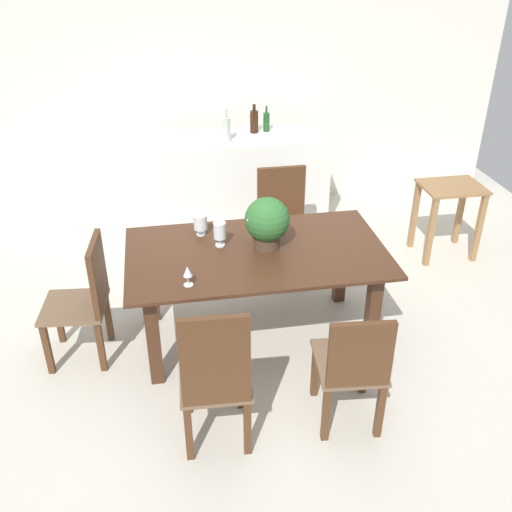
{
  "coord_description": "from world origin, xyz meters",
  "views": [
    {
      "loc": [
        -0.64,
        -3.59,
        2.84
      ],
      "look_at": [
        0.02,
        0.13,
        0.65
      ],
      "focal_mm": 40.64,
      "sensor_mm": 36.0,
      "label": 1
    }
  ],
  "objects_px": {
    "crystal_vase_left": "(220,232)",
    "side_table": "(449,205)",
    "chair_far_right": "(283,215)",
    "wine_bottle_clear": "(254,121)",
    "chair_near_left": "(215,376)",
    "flower_centerpiece": "(267,222)",
    "chair_head_end": "(87,296)",
    "wine_bottle_amber": "(266,122)",
    "wine_bottle_green": "(226,129)",
    "kitchen_counter": "(232,182)",
    "wine_glass": "(188,272)",
    "chair_near_right": "(353,365)",
    "crystal_vase_center_near": "(200,223)",
    "dining_table": "(257,267)"
  },
  "relations": [
    {
      "from": "crystal_vase_left",
      "to": "side_table",
      "type": "distance_m",
      "value": 2.45
    },
    {
      "from": "chair_far_right",
      "to": "wine_bottle_clear",
      "type": "bearing_deg",
      "value": 94.59
    },
    {
      "from": "chair_near_left",
      "to": "flower_centerpiece",
      "type": "bearing_deg",
      "value": -112.21
    },
    {
      "from": "chair_head_end",
      "to": "crystal_vase_left",
      "type": "bearing_deg",
      "value": 103.64
    },
    {
      "from": "wine_bottle_amber",
      "to": "wine_bottle_clear",
      "type": "relative_size",
      "value": 0.9
    },
    {
      "from": "wine_bottle_amber",
      "to": "wine_bottle_green",
      "type": "relative_size",
      "value": 0.83
    },
    {
      "from": "crystal_vase_left",
      "to": "kitchen_counter",
      "type": "xyz_separation_m",
      "value": [
        0.35,
        1.85,
        -0.4
      ]
    },
    {
      "from": "wine_glass",
      "to": "wine_bottle_green",
      "type": "xyz_separation_m",
      "value": [
        0.56,
        2.23,
        0.23
      ]
    },
    {
      "from": "chair_near_right",
      "to": "kitchen_counter",
      "type": "xyz_separation_m",
      "value": [
        -0.32,
        3.0,
        -0.02
      ]
    },
    {
      "from": "crystal_vase_center_near",
      "to": "wine_bottle_clear",
      "type": "height_order",
      "value": "wine_bottle_clear"
    },
    {
      "from": "dining_table",
      "to": "side_table",
      "type": "bearing_deg",
      "value": 25.83
    },
    {
      "from": "chair_head_end",
      "to": "wine_glass",
      "type": "bearing_deg",
      "value": 68.94
    },
    {
      "from": "chair_near_right",
      "to": "kitchen_counter",
      "type": "distance_m",
      "value": 3.02
    },
    {
      "from": "chair_far_right",
      "to": "chair_head_end",
      "type": "relative_size",
      "value": 1.0
    },
    {
      "from": "wine_bottle_green",
      "to": "dining_table",
      "type": "bearing_deg",
      "value": -91.02
    },
    {
      "from": "chair_far_right",
      "to": "kitchen_counter",
      "type": "bearing_deg",
      "value": 109.43
    },
    {
      "from": "dining_table",
      "to": "chair_head_end",
      "type": "relative_size",
      "value": 1.95
    },
    {
      "from": "chair_near_right",
      "to": "chair_far_right",
      "type": "height_order",
      "value": "chair_far_right"
    },
    {
      "from": "crystal_vase_center_near",
      "to": "wine_glass",
      "type": "relative_size",
      "value": 1.16
    },
    {
      "from": "chair_near_right",
      "to": "wine_glass",
      "type": "distance_m",
      "value": 1.2
    },
    {
      "from": "flower_centerpiece",
      "to": "crystal_vase_left",
      "type": "height_order",
      "value": "flower_centerpiece"
    },
    {
      "from": "kitchen_counter",
      "to": "side_table",
      "type": "height_order",
      "value": "kitchen_counter"
    },
    {
      "from": "chair_head_end",
      "to": "flower_centerpiece",
      "type": "xyz_separation_m",
      "value": [
        1.32,
        0.06,
        0.44
      ]
    },
    {
      "from": "chair_near_right",
      "to": "crystal_vase_left",
      "type": "distance_m",
      "value": 1.39
    },
    {
      "from": "chair_head_end",
      "to": "chair_near_left",
      "type": "bearing_deg",
      "value": 43.58
    },
    {
      "from": "chair_near_right",
      "to": "wine_glass",
      "type": "xyz_separation_m",
      "value": [
        -0.94,
        0.66,
        0.37
      ]
    },
    {
      "from": "wine_bottle_green",
      "to": "crystal_vase_center_near",
      "type": "bearing_deg",
      "value": -104.81
    },
    {
      "from": "dining_table",
      "to": "kitchen_counter",
      "type": "bearing_deg",
      "value": 87.22
    },
    {
      "from": "crystal_vase_center_near",
      "to": "side_table",
      "type": "distance_m",
      "value": 2.51
    },
    {
      "from": "chair_head_end",
      "to": "side_table",
      "type": "distance_m",
      "value": 3.4
    },
    {
      "from": "chair_near_left",
      "to": "crystal_vase_left",
      "type": "bearing_deg",
      "value": -95.75
    },
    {
      "from": "crystal_vase_center_near",
      "to": "kitchen_counter",
      "type": "xyz_separation_m",
      "value": [
        0.47,
        1.65,
        -0.39
      ]
    },
    {
      "from": "wine_bottle_clear",
      "to": "side_table",
      "type": "xyz_separation_m",
      "value": [
        1.68,
        -1.1,
        -0.57
      ]
    },
    {
      "from": "chair_near_right",
      "to": "flower_centerpiece",
      "type": "height_order",
      "value": "flower_centerpiece"
    },
    {
      "from": "crystal_vase_center_near",
      "to": "kitchen_counter",
      "type": "relative_size",
      "value": 0.09
    },
    {
      "from": "wine_bottle_green",
      "to": "chair_near_left",
      "type": "bearing_deg",
      "value": -99.05
    },
    {
      "from": "wine_glass",
      "to": "wine_bottle_clear",
      "type": "bearing_deg",
      "value": 70.49
    },
    {
      "from": "chair_near_right",
      "to": "wine_glass",
      "type": "bearing_deg",
      "value": -29.74
    },
    {
      "from": "chair_near_left",
      "to": "kitchen_counter",
      "type": "relative_size",
      "value": 0.55
    },
    {
      "from": "kitchen_counter",
      "to": "wine_bottle_green",
      "type": "bearing_deg",
      "value": -119.43
    },
    {
      "from": "side_table",
      "to": "crystal_vase_center_near",
      "type": "bearing_deg",
      "value": -164.74
    },
    {
      "from": "chair_near_right",
      "to": "kitchen_counter",
      "type": "relative_size",
      "value": 0.47
    },
    {
      "from": "wine_bottle_amber",
      "to": "wine_bottle_clear",
      "type": "bearing_deg",
      "value": -171.93
    },
    {
      "from": "chair_near_left",
      "to": "kitchen_counter",
      "type": "xyz_separation_m",
      "value": [
        0.53,
        3.02,
        -0.08
      ]
    },
    {
      "from": "crystal_vase_left",
      "to": "wine_bottle_green",
      "type": "height_order",
      "value": "wine_bottle_green"
    },
    {
      "from": "crystal_vase_left",
      "to": "wine_bottle_green",
      "type": "distance_m",
      "value": 1.77
    },
    {
      "from": "crystal_vase_center_near",
      "to": "wine_bottle_green",
      "type": "relative_size",
      "value": 0.52
    },
    {
      "from": "dining_table",
      "to": "side_table",
      "type": "relative_size",
      "value": 2.61
    },
    {
      "from": "kitchen_counter",
      "to": "chair_far_right",
      "type": "bearing_deg",
      "value": -70.91
    },
    {
      "from": "wine_bottle_amber",
      "to": "side_table",
      "type": "relative_size",
      "value": 0.36
    }
  ]
}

